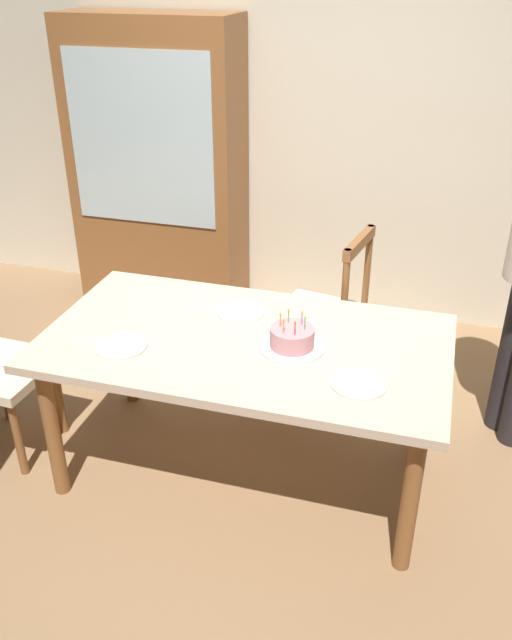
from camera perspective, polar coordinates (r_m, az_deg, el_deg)
The scene contains 11 objects.
ground at distance 3.31m, azimuth -0.85°, elevation -12.59°, with size 6.40×6.40×0.00m, color #93704C.
back_wall at distance 4.37m, azimuth 6.45°, elevation 16.93°, with size 6.40×0.10×2.60m, color beige.
dining_table at distance 2.92m, azimuth -0.94°, elevation -2.98°, with size 1.75×0.96×0.73m.
birthday_cake at distance 2.79m, azimuth 3.11°, elevation -1.66°, with size 0.28×0.28×0.16m.
plate_near_celebrant at distance 2.87m, azimuth -11.50°, elevation -2.21°, with size 0.22×0.22×0.01m, color silver.
plate_far_side at distance 3.08m, azimuth -1.33°, elevation 0.67°, with size 0.22×0.22×0.01m, color silver.
plate_near_guest at distance 2.60m, azimuth 8.80°, elevation -5.43°, with size 0.22×0.22×0.01m, color silver.
fork_near_celebrant at distance 2.95m, azimuth -14.19°, elevation -1.70°, with size 0.18×0.02×0.01m, color silver.
fork_far_side at distance 3.13m, azimuth -4.07°, elevation 1.09°, with size 0.18×0.02×0.01m, color silver.
chair_spindle_back at distance 3.64m, azimuth 5.82°, elevation 0.33°, with size 0.51×0.51×0.95m.
china_cabinet at distance 4.50m, azimuth -8.38°, elevation 12.57°, with size 1.10×0.45×1.90m.
Camera 1 is at (0.74, -2.37, 2.19)m, focal length 37.31 mm.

